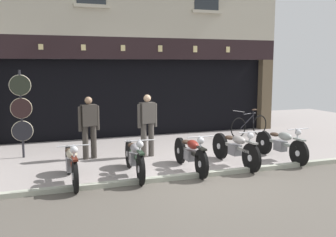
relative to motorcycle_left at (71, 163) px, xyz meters
The scene contains 13 objects.
ground 3.28m from the motorcycle_left, 29.69° to the right, with size 22.12×22.00×0.18m.
shop_facade 7.09m from the motorcycle_left, 66.11° to the left, with size 10.42×4.42×6.70m.
motorcycle_left is the anchor object (origin of this frame).
motorcycle_center_left 1.36m from the motorcycle_left, ahead, with size 0.62×2.06×0.92m.
motorcycle_center 2.67m from the motorcycle_left, ahead, with size 0.62×2.02×0.91m.
motorcycle_center_right 3.87m from the motorcycle_left, ahead, with size 0.62×2.07×0.93m.
motorcycle_right 5.25m from the motorcycle_left, ahead, with size 0.62×2.03×0.91m.
salesman_left 2.13m from the motorcycle_left, 71.21° to the left, with size 0.55×0.28×1.61m.
shopkeeper_center 2.77m from the motorcycle_left, 38.04° to the left, with size 0.55×0.28×1.65m.
tyre_sign_pole 2.97m from the motorcycle_left, 109.62° to the left, with size 0.54×0.06×2.29m.
advert_board_near 7.15m from the motorcycle_left, 43.05° to the left, with size 0.81×0.03×0.93m.
advert_board_far 7.92m from the motorcycle_left, 37.92° to the left, with size 0.81×0.03×1.07m.
leaning_bicycle 7.15m from the motorcycle_left, 28.15° to the left, with size 1.69×0.64×0.94m.
Camera 1 is at (-3.61, -7.40, 2.43)m, focal length 41.62 mm.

